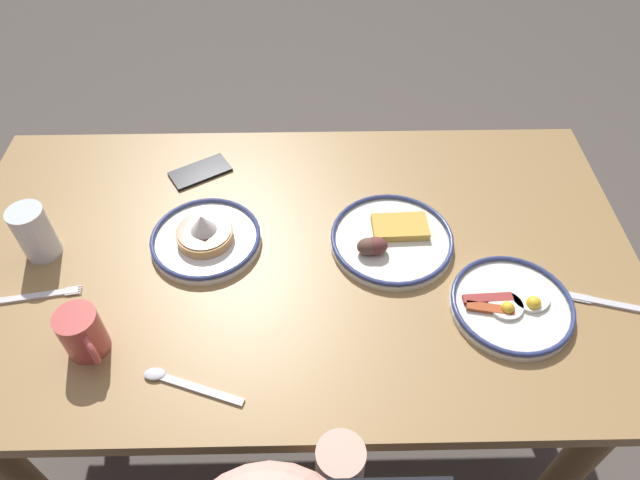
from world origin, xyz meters
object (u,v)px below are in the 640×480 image
at_px(cell_phone, 200,172).
at_px(butter_knife, 600,302).
at_px(drinking_glass, 36,235).
at_px(plate_center_pancakes, 512,305).
at_px(tea_spoon, 179,382).
at_px(plate_near_main, 206,237).
at_px(coffee_mug, 83,333).
at_px(fork_near, 31,297).
at_px(plate_far_companion, 391,239).

xyz_separation_m(cell_phone, butter_knife, (-0.85, 0.41, -0.00)).
xyz_separation_m(drinking_glass, cell_phone, (-0.31, -0.25, -0.05)).
relative_size(plate_center_pancakes, drinking_glass, 1.96).
xyz_separation_m(cell_phone, tea_spoon, (-0.03, 0.57, 0.00)).
distance_m(plate_near_main, coffee_mug, 0.33).
height_order(cell_phone, fork_near, cell_phone).
distance_m(plate_far_companion, drinking_glass, 0.76).
xyz_separation_m(plate_far_companion, drinking_glass, (0.75, 0.01, 0.04)).
height_order(drinking_glass, butter_knife, drinking_glass).
height_order(plate_near_main, cell_phone, plate_near_main).
bearing_deg(butter_knife, fork_near, -1.69).
height_order(plate_far_companion, cell_phone, plate_far_companion).
xyz_separation_m(plate_near_main, cell_phone, (0.04, -0.23, -0.01)).
relative_size(coffee_mug, drinking_glass, 0.82).
bearing_deg(butter_knife, coffee_mug, 4.97).
bearing_deg(drinking_glass, plate_near_main, -176.63).
xyz_separation_m(cell_phone, fork_near, (0.30, 0.38, -0.00)).
relative_size(cell_phone, fork_near, 0.71).
relative_size(coffee_mug, cell_phone, 0.71).
relative_size(plate_far_companion, butter_knife, 1.29).
xyz_separation_m(plate_center_pancakes, butter_knife, (-0.18, -0.01, -0.01)).
relative_size(fork_near, butter_knife, 0.96).
distance_m(coffee_mug, drinking_glass, 0.29).
bearing_deg(butter_knife, plate_center_pancakes, 3.54).
bearing_deg(cell_phone, plate_center_pancakes, 116.80).
xyz_separation_m(coffee_mug, butter_knife, (-1.00, -0.09, -0.05)).
xyz_separation_m(coffee_mug, tea_spoon, (-0.18, 0.08, -0.05)).
xyz_separation_m(plate_near_main, coffee_mug, (0.19, 0.26, 0.03)).
bearing_deg(tea_spoon, butter_knife, -168.74).
xyz_separation_m(plate_center_pancakes, coffee_mug, (0.82, 0.08, 0.04)).
relative_size(coffee_mug, fork_near, 0.50).
xyz_separation_m(coffee_mug, fork_near, (0.15, -0.12, -0.05)).
bearing_deg(coffee_mug, fork_near, -38.70).
relative_size(plate_near_main, coffee_mug, 2.39).
relative_size(coffee_mug, butter_knife, 0.48).
distance_m(plate_center_pancakes, fork_near, 0.97).
bearing_deg(plate_near_main, drinking_glass, 3.37).
height_order(butter_knife, tea_spoon, tea_spoon).
height_order(coffee_mug, drinking_glass, drinking_glass).
bearing_deg(coffee_mug, plate_far_companion, -156.81).
height_order(plate_near_main, drinking_glass, drinking_glass).
bearing_deg(drinking_glass, butter_knife, 172.28).
xyz_separation_m(plate_center_pancakes, tea_spoon, (0.64, 0.15, -0.01)).
xyz_separation_m(fork_near, butter_knife, (-1.15, 0.03, -0.00)).
relative_size(plate_center_pancakes, plate_far_companion, 0.90).
bearing_deg(plate_near_main, tea_spoon, 88.40).
distance_m(plate_center_pancakes, butter_knife, 0.18).
relative_size(plate_near_main, plate_far_companion, 0.90).
bearing_deg(butter_knife, cell_phone, -25.72).
distance_m(plate_near_main, drinking_glass, 0.35).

